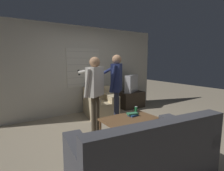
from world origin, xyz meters
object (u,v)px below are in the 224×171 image
Objects in this scene: tv at (131,83)px; soda_can at (136,109)px; coffee_table at (129,120)px; person_right_standing at (116,81)px; armchair_beige at (100,104)px; person_left_standing at (95,85)px; couch_blue at (144,156)px; book_stack at (133,114)px; spare_remote at (137,112)px.

soda_can is (-1.23, -1.65, -0.29)m from tv.
person_right_standing reaches higher than coffee_table.
person_left_standing reaches higher than armchair_beige.
book_stack is at bearing 63.76° from couch_blue.
person_right_standing is 0.95m from book_stack.
spare_remote is at bearing -69.38° from person_left_standing.
coffee_table is (-0.35, -1.76, 0.11)m from armchair_beige.
person_left_standing is at bearing 117.28° from coffee_table.
person_left_standing is (-0.37, 0.72, 0.63)m from coffee_table.
book_stack is at bearing -144.72° from soda_can.
armchair_beige is 1.35m from tv.
couch_blue is at bearing -127.13° from soda_can.
person_left_standing reaches higher than tv.
armchair_beige is 7.39× the size of spare_remote.
spare_remote is at bearing -125.91° from person_right_standing.
armchair_beige reaches higher than coffee_table.
person_left_standing is 1.03m from soda_can.
couch_blue is 15.85× the size of soda_can.
person_right_standing is at bearing 102.31° from soda_can.
person_right_standing is 12.49× the size of spare_remote.
coffee_table is at bearing -135.80° from spare_remote.
couch_blue is 1.22× the size of person_left_standing.
person_left_standing is 12.08× the size of spare_remote.
person_left_standing reaches higher than couch_blue.
person_right_standing is (-0.11, -0.97, 0.77)m from armchair_beige.
tv reaches higher than soda_can.
person_left_standing is 0.97× the size of person_right_standing.
spare_remote is at bearing 24.74° from tv.
book_stack is (-1.45, -1.80, -0.32)m from tv.
book_stack is at bearing -135.04° from spare_remote.
coffee_table is 4.43× the size of book_stack.
couch_blue is at bearing -109.59° from spare_remote.
armchair_beige is 0.59× the size of person_right_standing.
tv is 3.00× the size of book_stack.
tv is 0.42× the size of person_right_standing.
armchair_beige is at bearing 78.75° from coffee_table.
soda_can is (0.91, 1.20, 0.20)m from couch_blue.
couch_blue is 1.91× the size of coffee_table.
armchair_beige is at bearing 108.24° from spare_remote.
couch_blue is 2.82× the size of tv.
person_left_standing is 0.62m from person_right_standing.
coffee_table is at bearing 89.17° from armchair_beige.
soda_can is 0.08m from spare_remote.
coffee_table is 0.39m from spare_remote.
tv is 2.14m from spare_remote.
book_stack is 0.23m from spare_remote.
person_right_standing reaches higher than person_left_standing.
spare_remote is (-0.00, -1.59, 0.16)m from armchair_beige.
armchair_beige reaches higher than soda_can.
armchair_beige is (0.90, 2.74, -0.01)m from couch_blue.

